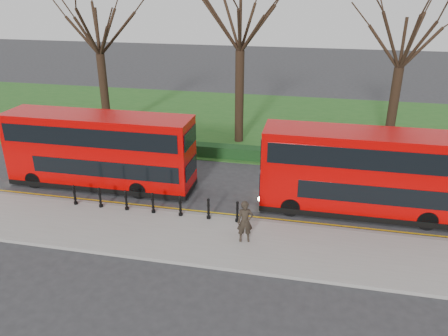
% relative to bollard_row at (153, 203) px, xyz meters
% --- Properties ---
extents(ground, '(120.00, 120.00, 0.00)m').
position_rel_bollard_row_xyz_m(ground, '(0.15, 1.35, -0.65)').
color(ground, '#28282B').
rests_on(ground, ground).
extents(pavement, '(60.00, 4.00, 0.15)m').
position_rel_bollard_row_xyz_m(pavement, '(0.15, -1.65, -0.58)').
color(pavement, gray).
rests_on(pavement, ground).
extents(kerb, '(60.00, 0.25, 0.16)m').
position_rel_bollard_row_xyz_m(kerb, '(0.15, 0.35, -0.58)').
color(kerb, slate).
rests_on(kerb, ground).
extents(grass_verge, '(60.00, 18.00, 0.06)m').
position_rel_bollard_row_xyz_m(grass_verge, '(0.15, 16.35, -0.62)').
color(grass_verge, '#1F501A').
rests_on(grass_verge, ground).
extents(hedge, '(60.00, 0.90, 0.80)m').
position_rel_bollard_row_xyz_m(hedge, '(0.15, 8.15, -0.25)').
color(hedge, black).
rests_on(hedge, ground).
extents(yellow_line_outer, '(60.00, 0.10, 0.01)m').
position_rel_bollard_row_xyz_m(yellow_line_outer, '(0.15, 0.65, -0.64)').
color(yellow_line_outer, yellow).
rests_on(yellow_line_outer, ground).
extents(yellow_line_inner, '(60.00, 0.10, 0.01)m').
position_rel_bollard_row_xyz_m(yellow_line_inner, '(0.15, 0.85, -0.64)').
color(yellow_line_inner, yellow).
rests_on(yellow_line_inner, ground).
extents(tree_left, '(6.76, 6.76, 10.56)m').
position_rel_bollard_row_xyz_m(tree_left, '(-7.85, 11.35, 7.02)').
color(tree_left, black).
rests_on(tree_left, ground).
extents(tree_mid, '(7.36, 7.36, 11.50)m').
position_rel_bollard_row_xyz_m(tree_mid, '(2.15, 11.35, 7.71)').
color(tree_mid, black).
rests_on(tree_mid, ground).
extents(tree_right, '(6.51, 6.51, 10.18)m').
position_rel_bollard_row_xyz_m(tree_right, '(12.15, 11.35, 6.74)').
color(tree_right, black).
rests_on(tree_right, ground).
extents(bollard_row, '(8.42, 0.15, 1.00)m').
position_rel_bollard_row_xyz_m(bollard_row, '(0.00, 0.00, 0.00)').
color(bollard_row, black).
rests_on(bollard_row, pavement).
extents(bus_lead, '(10.22, 2.35, 4.06)m').
position_rel_bollard_row_xyz_m(bus_lead, '(-3.92, 2.60, 1.40)').
color(bus_lead, '#AE0202').
rests_on(bus_lead, ground).
extents(bus_rear, '(10.37, 2.38, 4.12)m').
position_rel_bollard_row_xyz_m(bus_rear, '(10.14, 2.40, 1.43)').
color(bus_rear, '#AE0202').
rests_on(bus_rear, ground).
extents(pedestrian, '(0.78, 0.61, 1.88)m').
position_rel_bollard_row_xyz_m(pedestrian, '(4.75, -1.55, 0.44)').
color(pedestrian, black).
rests_on(pedestrian, pavement).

